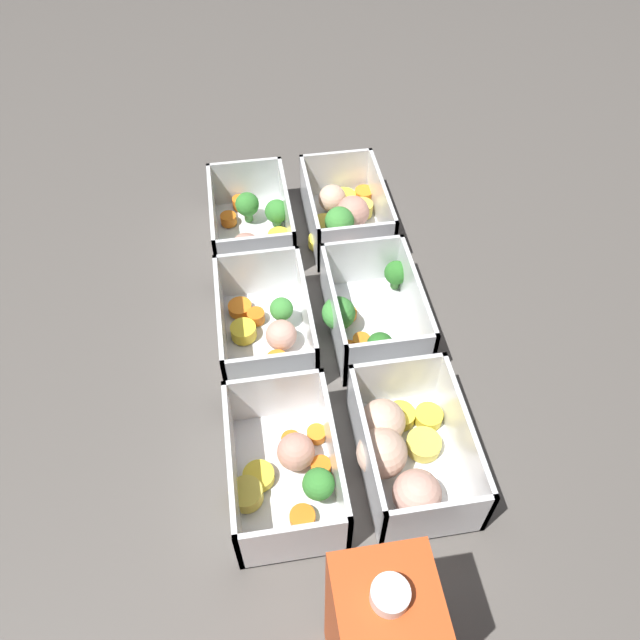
{
  "coord_description": "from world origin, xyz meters",
  "views": [
    {
      "loc": [
        0.47,
        -0.07,
        0.58
      ],
      "look_at": [
        0.0,
        0.0,
        0.02
      ],
      "focal_mm": 35.0,
      "sensor_mm": 36.0,
      "label": 1
    }
  ],
  "objects_px": {
    "container_far_right": "(402,451)",
    "juice_carton": "(378,639)",
    "container_near_right": "(287,469)",
    "container_far_left": "(344,219)",
    "container_near_left": "(253,224)",
    "container_far_center": "(370,313)",
    "container_near_center": "(266,329)"
  },
  "relations": [
    {
      "from": "container_near_center",
      "to": "juice_carton",
      "type": "bearing_deg",
      "value": 7.66
    },
    {
      "from": "container_far_left",
      "to": "container_far_center",
      "type": "xyz_separation_m",
      "value": [
        0.17,
        -0.0,
        0.0
      ]
    },
    {
      "from": "container_near_center",
      "to": "juice_carton",
      "type": "distance_m",
      "value": 0.37
    },
    {
      "from": "container_far_right",
      "to": "juice_carton",
      "type": "height_order",
      "value": "juice_carton"
    },
    {
      "from": "container_near_left",
      "to": "container_near_right",
      "type": "xyz_separation_m",
      "value": [
        0.36,
        0.0,
        -0.0
      ]
    },
    {
      "from": "container_far_left",
      "to": "juice_carton",
      "type": "bearing_deg",
      "value": -8.19
    },
    {
      "from": "container_far_center",
      "to": "container_far_left",
      "type": "bearing_deg",
      "value": 179.55
    },
    {
      "from": "container_near_right",
      "to": "container_far_left",
      "type": "distance_m",
      "value": 0.38
    },
    {
      "from": "container_near_right",
      "to": "container_far_center",
      "type": "height_order",
      "value": "same"
    },
    {
      "from": "container_near_center",
      "to": "juice_carton",
      "type": "relative_size",
      "value": 0.85
    },
    {
      "from": "juice_carton",
      "to": "container_near_right",
      "type": "bearing_deg",
      "value": -165.49
    },
    {
      "from": "container_far_right",
      "to": "juice_carton",
      "type": "bearing_deg",
      "value": -21.23
    },
    {
      "from": "container_near_left",
      "to": "container_near_right",
      "type": "bearing_deg",
      "value": 0.26
    },
    {
      "from": "container_far_left",
      "to": "container_far_right",
      "type": "bearing_deg",
      "value": -1.2
    },
    {
      "from": "container_near_center",
      "to": "container_far_left",
      "type": "distance_m",
      "value": 0.22
    },
    {
      "from": "container_near_left",
      "to": "container_far_left",
      "type": "relative_size",
      "value": 0.94
    },
    {
      "from": "container_far_right",
      "to": "container_far_left",
      "type": "bearing_deg",
      "value": 178.8
    },
    {
      "from": "container_far_right",
      "to": "container_near_right",
      "type": "bearing_deg",
      "value": -89.68
    },
    {
      "from": "container_far_center",
      "to": "juice_carton",
      "type": "bearing_deg",
      "value": -11.83
    },
    {
      "from": "container_near_center",
      "to": "container_far_right",
      "type": "distance_m",
      "value": 0.22
    },
    {
      "from": "container_near_right",
      "to": "container_far_right",
      "type": "distance_m",
      "value": 0.12
    },
    {
      "from": "container_near_center",
      "to": "juice_carton",
      "type": "height_order",
      "value": "juice_carton"
    },
    {
      "from": "container_near_left",
      "to": "container_far_left",
      "type": "xyz_separation_m",
      "value": [
        0.01,
        0.12,
        0.0
      ]
    },
    {
      "from": "container_far_right",
      "to": "juice_carton",
      "type": "distance_m",
      "value": 0.2
    },
    {
      "from": "container_far_left",
      "to": "juice_carton",
      "type": "distance_m",
      "value": 0.54
    },
    {
      "from": "container_near_right",
      "to": "juice_carton",
      "type": "height_order",
      "value": "juice_carton"
    },
    {
      "from": "juice_carton",
      "to": "container_far_center",
      "type": "bearing_deg",
      "value": 168.17
    },
    {
      "from": "container_far_center",
      "to": "container_near_left",
      "type": "bearing_deg",
      "value": -145.9
    },
    {
      "from": "container_near_center",
      "to": "container_near_left",
      "type": "bearing_deg",
      "value": 179.82
    },
    {
      "from": "container_near_center",
      "to": "container_far_center",
      "type": "xyz_separation_m",
      "value": [
        -0.0,
        0.12,
        0.0
      ]
    },
    {
      "from": "container_near_right",
      "to": "container_near_left",
      "type": "bearing_deg",
      "value": -179.74
    },
    {
      "from": "container_far_left",
      "to": "container_far_right",
      "type": "xyz_separation_m",
      "value": [
        0.36,
        -0.01,
        0.0
      ]
    }
  ]
}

